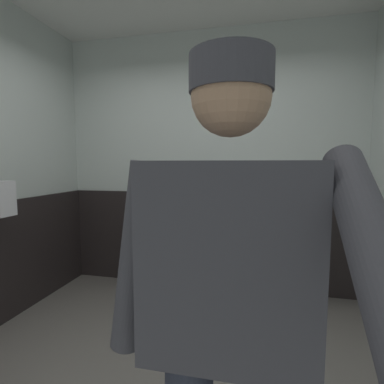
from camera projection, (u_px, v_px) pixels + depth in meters
wall_back at (208, 162)px, 3.28m from camera, size 3.83×0.12×2.81m
wainscot_band_back at (207, 240)px, 3.29m from camera, size 3.23×0.03×1.06m
urinal_left at (158, 219)px, 3.24m from camera, size 0.40×0.34×1.24m
urinal_middle at (226, 222)px, 3.07m from camera, size 0.40×0.34×1.24m
urinal_right at (301, 225)px, 2.91m from camera, size 0.40×0.34×1.24m
privacy_divider_panel at (189, 205)px, 3.07m from camera, size 0.04×0.40×0.90m
person at (228, 317)px, 0.79m from camera, size 0.66×0.60×1.66m
soap_dispenser at (230, 177)px, 3.14m from camera, size 0.10×0.07×0.18m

